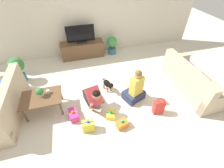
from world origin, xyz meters
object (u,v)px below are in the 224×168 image
(sofa_right, at_px, (191,81))
(gift_box_d, at_px, (122,124))
(tabletop_plant, at_px, (40,92))
(person_sitting, at_px, (135,89))
(dog, at_px, (108,84))
(gift_box_c, at_px, (73,115))
(mug, at_px, (48,92))
(gift_box_a, at_px, (89,126))
(tv_console, at_px, (83,50))
(tv, at_px, (81,35))
(potted_plant_back_right, at_px, (112,44))
(gift_box_b, at_px, (111,115))
(sofa_left, at_px, (3,106))
(gift_bag_a, at_px, (159,107))
(potted_plant_corner_left, at_px, (17,67))
(coffee_table, at_px, (42,99))
(person_kneeling, at_px, (93,97))

(sofa_right, xyz_separation_m, gift_box_d, (-2.26, -0.69, -0.22))
(tabletop_plant, bearing_deg, person_sitting, -6.72)
(dog, bearing_deg, gift_box_c, -166.26)
(gift_box_c, distance_m, mug, 0.82)
(gift_box_a, height_order, gift_box_d, gift_box_a)
(gift_box_a, bearing_deg, tv_console, 85.06)
(tv_console, distance_m, tv, 0.56)
(tv_console, bearing_deg, gift_box_c, -101.87)
(gift_box_a, bearing_deg, potted_plant_back_right, 66.05)
(gift_box_a, distance_m, mug, 1.28)
(gift_box_b, bearing_deg, sofa_right, 8.12)
(person_sitting, xyz_separation_m, gift_box_d, (-0.58, -0.75, -0.26))
(mug, xyz_separation_m, tabletop_plant, (-0.16, -0.04, 0.08))
(sofa_left, xyz_separation_m, gift_bag_a, (3.60, -0.93, -0.09))
(potted_plant_back_right, xyz_separation_m, gift_box_a, (-1.39, -3.13, -0.25))
(potted_plant_corner_left, bearing_deg, gift_box_c, -52.41)
(tv_console, distance_m, gift_box_c, 2.82)
(sofa_right, height_order, coffee_table, sofa_right)
(gift_box_b, bearing_deg, gift_bag_a, -9.13)
(gift_box_c, relative_size, mug, 3.11)
(potted_plant_corner_left, height_order, gift_box_b, potted_plant_corner_left)
(potted_plant_corner_left, xyz_separation_m, gift_box_c, (1.42, -1.84, -0.39))
(coffee_table, distance_m, dog, 1.72)
(sofa_left, relative_size, potted_plant_back_right, 2.79)
(tv, relative_size, potted_plant_back_right, 1.41)
(person_sitting, distance_m, dog, 0.78)
(gift_box_d, distance_m, tabletop_plant, 2.04)
(potted_plant_corner_left, height_order, tabletop_plant, potted_plant_corner_left)
(person_sitting, bearing_deg, dog, -60.54)
(person_kneeling, bearing_deg, potted_plant_corner_left, 127.42)
(gift_bag_a, relative_size, tabletop_plant, 1.99)
(sofa_right, relative_size, potted_plant_back_right, 2.79)
(gift_box_d, bearing_deg, gift_bag_a, 8.91)
(potted_plant_back_right, bearing_deg, gift_box_c, -122.06)
(person_kneeling, bearing_deg, dog, 29.43)
(tv_console, xyz_separation_m, gift_box_b, (0.30, -2.96, -0.22))
(coffee_table, xyz_separation_m, dog, (1.69, 0.26, -0.17))
(gift_box_c, distance_m, tabletop_plant, 0.94)
(gift_bag_a, relative_size, mug, 3.69)
(dog, relative_size, gift_bag_a, 1.09)
(sofa_left, height_order, gift_box_c, sofa_left)
(coffee_table, relative_size, person_sitting, 0.95)
(dog, xyz_separation_m, gift_box_c, (-1.03, -0.69, -0.15))
(sofa_left, distance_m, potted_plant_back_right, 3.91)
(coffee_table, bearing_deg, sofa_left, 172.96)
(coffee_table, relative_size, potted_plant_corner_left, 1.19)
(coffee_table, relative_size, gift_box_d, 3.10)
(tabletop_plant, bearing_deg, gift_box_a, -43.19)
(gift_box_d, bearing_deg, tabletop_plant, 149.13)
(sofa_left, relative_size, person_sitting, 1.96)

